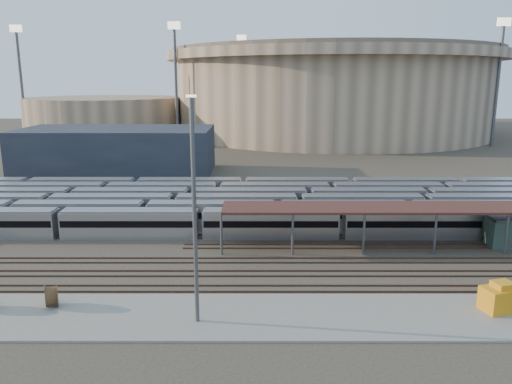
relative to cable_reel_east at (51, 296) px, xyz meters
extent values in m
plane|color=#383026|center=(22.74, 13.22, -1.20)|extent=(420.00, 420.00, 0.00)
cube|color=gray|center=(17.74, -1.78, -1.10)|extent=(50.00, 9.00, 0.20)
cube|color=#ABABAF|center=(30.24, 21.22, 0.60)|extent=(112.00, 2.90, 3.60)
cube|color=#ABABAF|center=(21.96, 25.42, 0.60)|extent=(112.00, 2.90, 3.60)
cube|color=#ABABAF|center=(25.37, 29.62, 0.60)|extent=(112.00, 2.90, 3.60)
cube|color=#ABABAF|center=(27.22, 33.82, 0.60)|extent=(112.00, 2.90, 3.60)
cube|color=#ABABAF|center=(31.41, 38.02, 0.60)|extent=(112.00, 2.90, 3.60)
cube|color=#ABABAF|center=(16.70, 42.22, 0.60)|extent=(112.00, 2.90, 3.60)
cylinder|color=#4F4F53|center=(14.74, 14.52, 1.30)|extent=(0.30, 0.30, 5.00)
cylinder|color=#4F4F53|center=(14.74, 19.92, 1.30)|extent=(0.30, 0.30, 5.00)
cylinder|color=#4F4F53|center=(23.31, 14.52, 1.30)|extent=(0.30, 0.30, 5.00)
cylinder|color=#4F4F53|center=(23.31, 19.92, 1.30)|extent=(0.30, 0.30, 5.00)
cylinder|color=#4F4F53|center=(31.88, 14.52, 1.30)|extent=(0.30, 0.30, 5.00)
cylinder|color=#4F4F53|center=(31.88, 19.92, 1.30)|extent=(0.30, 0.30, 5.00)
cylinder|color=#4F4F53|center=(40.45, 14.52, 1.30)|extent=(0.30, 0.30, 5.00)
cylinder|color=#4F4F53|center=(40.45, 19.92, 1.30)|extent=(0.30, 0.30, 5.00)
cylinder|color=#4F4F53|center=(49.02, 14.52, 1.30)|extent=(0.30, 0.30, 5.00)
cylinder|color=#4F4F53|center=(49.02, 19.92, 1.30)|extent=(0.30, 0.30, 5.00)
cube|color=#3B1F18|center=(44.74, 17.22, 3.95)|extent=(60.00, 6.00, 0.30)
cube|color=#4C3323|center=(22.74, 11.47, -1.11)|extent=(170.00, 0.12, 0.18)
cube|color=#4C3323|center=(22.74, 12.97, -1.11)|extent=(170.00, 0.12, 0.18)
cube|color=#4C3323|center=(22.74, 7.47, -1.11)|extent=(170.00, 0.12, 0.18)
cube|color=#4C3323|center=(22.74, 8.97, -1.11)|extent=(170.00, 0.12, 0.18)
cube|color=#4C3323|center=(22.74, 3.47, -1.11)|extent=(170.00, 0.12, 0.18)
cube|color=#4C3323|center=(22.74, 4.97, -1.11)|extent=(170.00, 0.12, 0.18)
cylinder|color=tan|center=(47.74, 153.22, 12.80)|extent=(116.00, 116.00, 28.00)
cylinder|color=tan|center=(47.74, 153.22, 28.30)|extent=(124.00, 124.00, 3.00)
cylinder|color=brown|center=(47.74, 153.22, 30.55)|extent=(120.00, 120.00, 1.50)
cylinder|color=tan|center=(-37.26, 143.22, 5.80)|extent=(56.00, 56.00, 14.00)
cube|color=#1E232D|center=(-12.26, 68.22, 3.80)|extent=(42.00, 20.00, 10.00)
cylinder|color=#4F4F53|center=(-7.26, 123.22, 16.80)|extent=(1.00, 1.00, 36.00)
cube|color=#FFF2CC|center=(-7.26, 123.22, 36.00)|extent=(4.00, 0.60, 2.40)
cylinder|color=#4F4F53|center=(-62.26, 133.22, 16.80)|extent=(1.00, 1.00, 36.00)
cube|color=#FFF2CC|center=(-62.26, 133.22, 36.00)|extent=(4.00, 0.60, 2.40)
cylinder|color=#4F4F53|center=(92.74, 113.22, 16.80)|extent=(1.00, 1.00, 36.00)
cube|color=#FFF2CC|center=(92.74, 113.22, 36.00)|extent=(4.00, 0.60, 2.40)
cylinder|color=#4F4F53|center=(12.74, 173.22, 16.80)|extent=(1.00, 1.00, 36.00)
cube|color=#FFF2CC|center=(12.74, 173.22, 36.00)|extent=(4.00, 0.60, 2.40)
cylinder|color=brown|center=(0.00, 0.00, 0.00)|extent=(1.82, 2.28, 2.01)
cylinder|color=#4F4F53|center=(13.82, -2.90, 8.59)|extent=(0.36, 0.36, 19.18)
cube|color=#FFF2CC|center=(13.82, -2.90, 18.28)|extent=(0.81, 0.32, 0.20)
cube|color=orange|center=(41.24, -0.76, 0.09)|extent=(3.94, 3.04, 2.18)
camera|label=1|loc=(18.96, -42.73, 19.64)|focal=35.00mm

